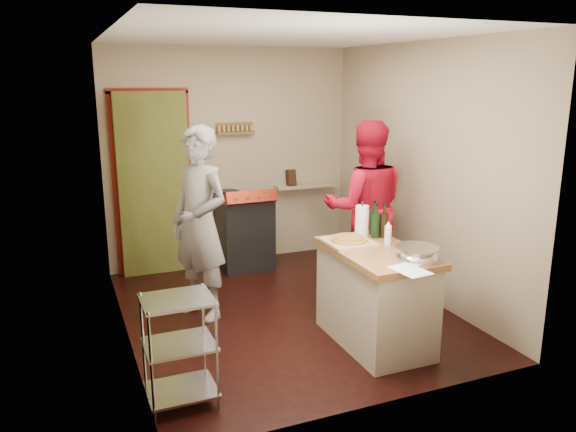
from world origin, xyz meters
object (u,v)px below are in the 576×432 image
object	(u,v)px
stove	(244,231)
wire_shelving	(179,346)
island	(376,293)
person_stripe	(200,224)
person_red	(365,208)

from	to	relation	value
stove	wire_shelving	distance (m)	2.94
island	person_stripe	size ratio (longest dim) A/B	0.70
stove	island	bearing A→B (deg)	-79.76
wire_shelving	person_red	bearing A→B (deg)	32.09
island	person_red	size ratio (longest dim) A/B	0.70
island	wire_shelving	bearing A→B (deg)	-170.25
stove	wire_shelving	world-z (taller)	stove
stove	person_red	bearing A→B (deg)	-51.44
stove	person_stripe	bearing A→B (deg)	-124.49
person_red	wire_shelving	bearing A→B (deg)	52.49
island	person_stripe	bearing A→B (deg)	137.41
island	person_stripe	distance (m)	1.74
person_stripe	person_red	size ratio (longest dim) A/B	1.00
wire_shelving	person_red	distance (m)	2.73
person_stripe	person_red	distance (m)	1.77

